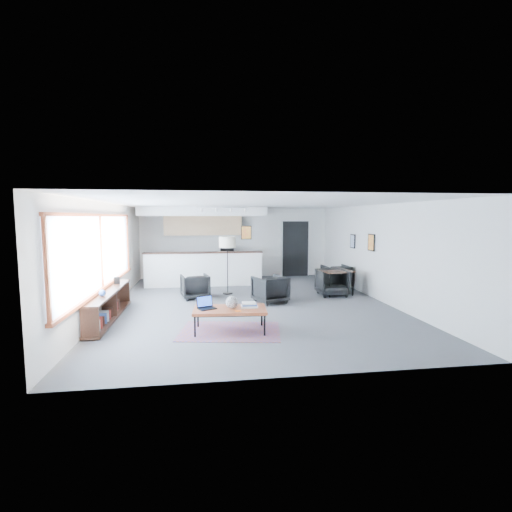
{
  "coord_description": "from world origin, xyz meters",
  "views": [
    {
      "loc": [
        -1.24,
        -9.42,
        2.26
      ],
      "look_at": [
        0.19,
        0.4,
        1.22
      ],
      "focal_mm": 26.0,
      "sensor_mm": 36.0,
      "label": 1
    }
  ],
  "objects": [
    {
      "name": "room",
      "position": [
        0.0,
        0.0,
        1.3
      ],
      "size": [
        7.02,
        9.02,
        2.62
      ],
      "color": "#464649",
      "rests_on": "ground"
    },
    {
      "name": "window",
      "position": [
        -3.46,
        -0.9,
        1.46
      ],
      "size": [
        0.1,
        5.95,
        1.66
      ],
      "color": "#8CBFFF",
      "rests_on": "room"
    },
    {
      "name": "console",
      "position": [
        -3.3,
        -1.05,
        0.33
      ],
      "size": [
        0.35,
        3.0,
        0.8
      ],
      "color": "black",
      "rests_on": "floor"
    },
    {
      "name": "kitchenette",
      "position": [
        -1.2,
        3.71,
        1.38
      ],
      "size": [
        4.2,
        1.96,
        2.6
      ],
      "color": "white",
      "rests_on": "floor"
    },
    {
      "name": "doorway",
      "position": [
        2.3,
        4.42,
        1.07
      ],
      "size": [
        1.1,
        0.12,
        2.15
      ],
      "color": "black",
      "rests_on": "room"
    },
    {
      "name": "track_light",
      "position": [
        -0.59,
        2.2,
        2.53
      ],
      "size": [
        1.6,
        0.07,
        0.15
      ],
      "color": "silver",
      "rests_on": "room"
    },
    {
      "name": "wall_art_lower",
      "position": [
        3.47,
        0.4,
        1.55
      ],
      "size": [
        0.03,
        0.38,
        0.48
      ],
      "color": "black",
      "rests_on": "room"
    },
    {
      "name": "wall_art_upper",
      "position": [
        3.47,
        1.7,
        1.5
      ],
      "size": [
        0.03,
        0.34,
        0.44
      ],
      "color": "black",
      "rests_on": "room"
    },
    {
      "name": "kilim_rug",
      "position": [
        -0.72,
        -2.27,
        0.01
      ],
      "size": [
        2.16,
        1.65,
        0.01
      ],
      "rotation": [
        0.0,
        0.0,
        -0.17
      ],
      "color": "#5C3747",
      "rests_on": "floor"
    },
    {
      "name": "coffee_table",
      "position": [
        -0.72,
        -2.27,
        0.43
      ],
      "size": [
        1.48,
        0.87,
        0.47
      ],
      "rotation": [
        0.0,
        0.0,
        -0.08
      ],
      "color": "brown",
      "rests_on": "floor"
    },
    {
      "name": "laptop",
      "position": [
        -1.19,
        -2.19,
        0.53
      ],
      "size": [
        0.41,
        0.38,
        0.24
      ],
      "rotation": [
        0.0,
        0.0,
        0.42
      ],
      "color": "black",
      "rests_on": "coffee_table"
    },
    {
      "name": "ceramic_pot",
      "position": [
        -0.68,
        -2.27,
        0.59
      ],
      "size": [
        0.25,
        0.25,
        0.25
      ],
      "rotation": [
        0.0,
        0.0,
        0.1
      ],
      "color": "gray",
      "rests_on": "coffee_table"
    },
    {
      "name": "book_stack",
      "position": [
        -0.33,
        -2.21,
        0.51
      ],
      "size": [
        0.33,
        0.27,
        0.1
      ],
      "rotation": [
        0.0,
        0.0,
        -0.02
      ],
      "color": "silver",
      "rests_on": "coffee_table"
    },
    {
      "name": "coaster",
      "position": [
        -0.58,
        -2.49,
        0.47
      ],
      "size": [
        0.12,
        0.12,
        0.01
      ],
      "rotation": [
        0.0,
        0.0,
        0.12
      ],
      "color": "#E5590C",
      "rests_on": "coffee_table"
    },
    {
      "name": "armchair_left",
      "position": [
        -1.46,
        0.88,
        0.37
      ],
      "size": [
        0.84,
        0.81,
        0.74
      ],
      "primitive_type": "imported",
      "rotation": [
        0.0,
        0.0,
        3.34
      ],
      "color": "black",
      "rests_on": "floor"
    },
    {
      "name": "armchair_right",
      "position": [
        0.52,
        0.08,
        0.39
      ],
      "size": [
        0.98,
        0.95,
        0.79
      ],
      "primitive_type": "imported",
      "rotation": [
        0.0,
        0.0,
        3.52
      ],
      "color": "black",
      "rests_on": "floor"
    },
    {
      "name": "floor_lamp",
      "position": [
        -0.51,
        1.39,
        1.47
      ],
      "size": [
        0.64,
        0.64,
        1.69
      ],
      "rotation": [
        0.0,
        0.0,
        0.42
      ],
      "color": "black",
      "rests_on": "floor"
    },
    {
      "name": "dining_table",
      "position": [
        2.61,
        0.88,
        0.65
      ],
      "size": [
        0.97,
        0.97,
        0.71
      ],
      "rotation": [
        0.0,
        0.0,
        0.17
      ],
      "color": "black",
      "rests_on": "floor"
    },
    {
      "name": "dining_chair_near",
      "position": [
        2.46,
        0.69,
        0.36
      ],
      "size": [
        0.71,
        0.66,
        0.71
      ],
      "primitive_type": "imported",
      "rotation": [
        0.0,
        0.0,
        -0.02
      ],
      "color": "black",
      "rests_on": "floor"
    },
    {
      "name": "dining_chair_far",
      "position": [
        3.0,
        1.86,
        0.34
      ],
      "size": [
        0.69,
        0.65,
        0.69
      ],
      "primitive_type": "imported",
      "rotation": [
        0.0,
        0.0,
        3.18
      ],
      "color": "black",
      "rests_on": "floor"
    },
    {
      "name": "microwave",
      "position": [
        -0.34,
        4.15,
        1.1
      ],
      "size": [
        0.52,
        0.32,
        0.33
      ],
      "primitive_type": "imported",
      "rotation": [
        0.0,
        0.0,
        -0.11
      ],
      "color": "black",
      "rests_on": "kitchenette"
    }
  ]
}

